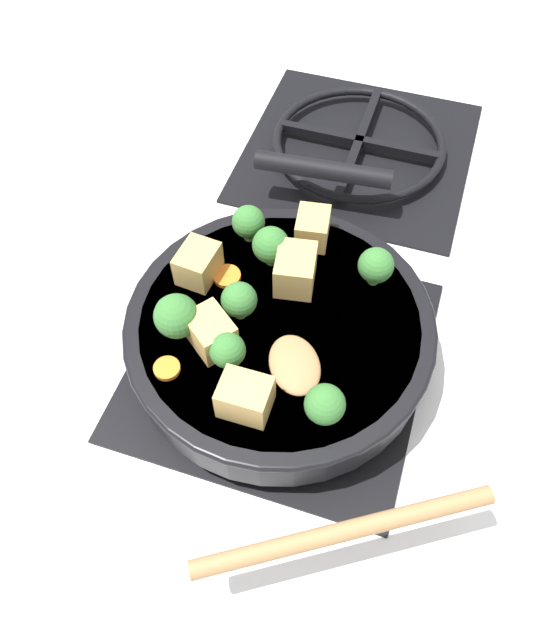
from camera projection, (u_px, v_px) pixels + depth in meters
name	position (u px, v px, depth m)	size (l,w,h in m)	color
ground_plane	(280.00, 359.00, 0.69)	(2.40, 2.40, 0.00)	white
front_burner_grate	(280.00, 353.00, 0.68)	(0.31, 0.31, 0.03)	black
rear_burner_grate	(358.00, 146.00, 0.88)	(0.31, 0.31, 0.03)	black
skillet_pan	(281.00, 330.00, 0.65)	(0.32, 0.42, 0.05)	black
wooden_spoon	(322.00, 456.00, 0.54)	(0.23, 0.25, 0.02)	#A87A4C
tofu_cube_center_large	(292.00, 269.00, 0.64)	(0.05, 0.04, 0.04)	tan
tofu_cube_near_handle	(250.00, 399.00, 0.56)	(0.05, 0.04, 0.04)	tan
tofu_cube_east_chunk	(211.00, 332.00, 0.60)	(0.05, 0.04, 0.04)	tan
tofu_cube_west_chunk	(198.00, 264.00, 0.65)	(0.05, 0.04, 0.04)	tan
tofu_cube_back_piece	(313.00, 228.00, 0.68)	(0.04, 0.03, 0.03)	tan
broccoli_floret_near_spoon	(248.00, 222.00, 0.67)	(0.04, 0.04, 0.04)	#709956
broccoli_floret_center_top	(177.00, 316.00, 0.60)	(0.04, 0.04, 0.05)	#709956
broccoli_floret_east_rim	(239.00, 300.00, 0.61)	(0.04, 0.04, 0.04)	#709956
broccoli_floret_west_rim	(271.00, 245.00, 0.65)	(0.04, 0.04, 0.05)	#709956
broccoli_floret_north_edge	(228.00, 351.00, 0.58)	(0.03, 0.03, 0.04)	#709956
broccoli_floret_south_cluster	(376.00, 266.00, 0.64)	(0.04, 0.04, 0.04)	#709956
broccoli_floret_mid_floret	(325.00, 405.00, 0.55)	(0.04, 0.04, 0.04)	#709956
carrot_slice_orange_thin	(227.00, 276.00, 0.66)	(0.03, 0.03, 0.01)	orange
carrot_slice_near_center	(167.00, 368.00, 0.59)	(0.03, 0.03, 0.01)	orange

